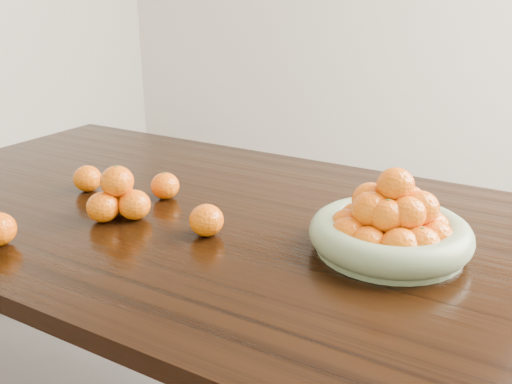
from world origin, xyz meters
The scene contains 6 objects.
dining_table centered at (0.00, 0.00, 0.66)m, with size 2.00×1.00×0.75m.
fruit_bowl centered at (0.33, 0.01, 0.80)m, with size 0.32×0.32×0.17m.
orange_pyramid centered at (-0.26, -0.13, 0.80)m, with size 0.14×0.14×0.12m.
loose_orange_0 centered at (-0.24, 0.02, 0.78)m, with size 0.07×0.07×0.07m, color orange.
loose_orange_2 centered at (-0.02, -0.11, 0.78)m, with size 0.07×0.07×0.07m, color orange.
loose_orange_3 centered at (-0.45, -0.04, 0.78)m, with size 0.07×0.07×0.07m, color orange.
Camera 1 is at (0.63, -1.02, 1.25)m, focal length 40.00 mm.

